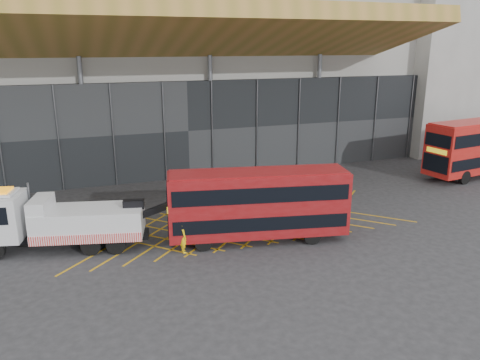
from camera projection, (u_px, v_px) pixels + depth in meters
name	position (u px, v px, depth m)	size (l,w,h in m)	color
ground_plane	(202.00, 229.00, 28.57)	(120.00, 120.00, 0.00)	#27272A
road_markings	(239.00, 224.00, 29.35)	(21.56, 7.16, 0.01)	#C38D12
construction_building	(168.00, 65.00, 43.31)	(55.00, 23.97, 18.00)	gray
east_building	(447.00, 52.00, 50.57)	(15.00, 12.00, 20.00)	gray
recovery_truck	(57.00, 221.00, 25.33)	(10.25, 4.40, 3.57)	black
bus_towed	(258.00, 202.00, 26.31)	(10.34, 4.25, 4.10)	maroon
worker	(183.00, 237.00, 25.14)	(0.63, 0.41, 1.73)	yellow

